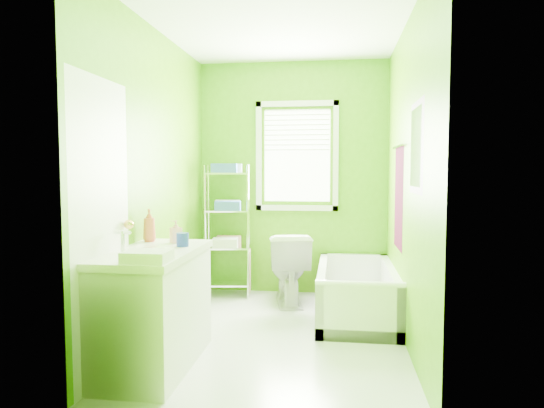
# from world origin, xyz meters

# --- Properties ---
(ground) EXTENTS (2.90, 2.90, 0.00)m
(ground) POSITION_xyz_m (0.00, 0.00, 0.00)
(ground) COLOR silver
(ground) RESTS_ON ground
(room_envelope) EXTENTS (2.14, 2.94, 2.62)m
(room_envelope) POSITION_xyz_m (0.00, 0.00, 1.55)
(room_envelope) COLOR #488E06
(room_envelope) RESTS_ON ground
(window) EXTENTS (0.92, 0.05, 1.22)m
(window) POSITION_xyz_m (0.05, 1.42, 1.61)
(window) COLOR white
(window) RESTS_ON ground
(door) EXTENTS (0.09, 0.80, 2.00)m
(door) POSITION_xyz_m (-1.04, -1.00, 1.00)
(door) COLOR white
(door) RESTS_ON ground
(right_wall_decor) EXTENTS (0.04, 1.48, 1.17)m
(right_wall_decor) POSITION_xyz_m (1.04, -0.02, 1.32)
(right_wall_decor) COLOR #41071E
(right_wall_decor) RESTS_ON ground
(bathtub) EXTENTS (0.72, 1.55, 0.50)m
(bathtub) POSITION_xyz_m (0.69, 0.62, 0.16)
(bathtub) COLOR white
(bathtub) RESTS_ON ground
(toilet) EXTENTS (0.56, 0.80, 0.75)m
(toilet) POSITION_xyz_m (-0.00, 0.99, 0.38)
(toilet) COLOR white
(toilet) RESTS_ON ground
(vanity) EXTENTS (0.57, 1.11, 1.09)m
(vanity) POSITION_xyz_m (-0.78, -0.78, 0.44)
(vanity) COLOR silver
(vanity) RESTS_ON ground
(wire_shelf_unit) EXTENTS (0.52, 0.43, 1.47)m
(wire_shelf_unit) POSITION_xyz_m (-0.69, 1.21, 0.89)
(wire_shelf_unit) COLOR silver
(wire_shelf_unit) RESTS_ON ground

